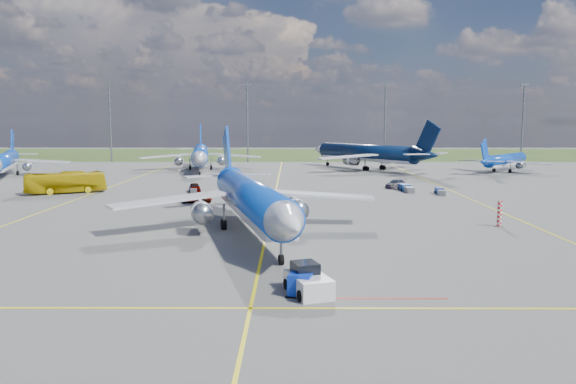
{
  "coord_description": "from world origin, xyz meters",
  "views": [
    {
      "loc": [
        2.53,
        -54.23,
        11.72
      ],
      "look_at": [
        2.25,
        7.21,
        4.0
      ],
      "focal_mm": 35.0,
      "sensor_mm": 36.0,
      "label": 1
    }
  ],
  "objects_px": {
    "service_car_a": "(195,187)",
    "baggage_tug_w": "(440,191)",
    "service_car_c": "(396,184)",
    "bg_jet_nw": "(5,177)",
    "warning_post": "(499,213)",
    "bg_jet_ne": "(505,171)",
    "bg_jet_nnw": "(201,171)",
    "service_car_b": "(196,198)",
    "bg_jet_n": "(366,169)",
    "apron_bus": "(65,182)",
    "baggage_tug_e": "(406,188)",
    "main_airliner": "(251,233)",
    "baggage_tug_c": "(193,189)",
    "pushback_tug": "(307,281)",
    "uld_container": "(301,284)"
  },
  "relations": [
    {
      "from": "service_car_a",
      "to": "baggage_tug_w",
      "type": "distance_m",
      "value": 40.59
    },
    {
      "from": "service_car_b",
      "to": "uld_container",
      "type": "bearing_deg",
      "value": -156.47
    },
    {
      "from": "service_car_a",
      "to": "service_car_c",
      "type": "height_order",
      "value": "service_car_a"
    },
    {
      "from": "bg_jet_nw",
      "to": "baggage_tug_e",
      "type": "distance_m",
      "value": 84.95
    },
    {
      "from": "service_car_b",
      "to": "baggage_tug_c",
      "type": "xyz_separation_m",
      "value": [
        -2.59,
        12.65,
        -0.18
      ]
    },
    {
      "from": "warning_post",
      "to": "bg_jet_nw",
      "type": "bearing_deg",
      "value": 145.92
    },
    {
      "from": "main_airliner",
      "to": "baggage_tug_e",
      "type": "distance_m",
      "value": 43.07
    },
    {
      "from": "uld_container",
      "to": "service_car_b",
      "type": "bearing_deg",
      "value": 123.01
    },
    {
      "from": "bg_jet_n",
      "to": "service_car_b",
      "type": "distance_m",
      "value": 65.7
    },
    {
      "from": "bg_jet_n",
      "to": "bg_jet_ne",
      "type": "height_order",
      "value": "bg_jet_n"
    },
    {
      "from": "bg_jet_nnw",
      "to": "main_airliner",
      "type": "bearing_deg",
      "value": -85.54
    },
    {
      "from": "main_airliner",
      "to": "pushback_tug",
      "type": "xyz_separation_m",
      "value": [
        5.33,
        -20.93,
        0.83
      ]
    },
    {
      "from": "baggage_tug_w",
      "to": "baggage_tug_c",
      "type": "relative_size",
      "value": 1.0
    },
    {
      "from": "warning_post",
      "to": "bg_jet_ne",
      "type": "relative_size",
      "value": 0.1
    },
    {
      "from": "bg_jet_n",
      "to": "service_car_b",
      "type": "height_order",
      "value": "bg_jet_n"
    },
    {
      "from": "service_car_a",
      "to": "baggage_tug_w",
      "type": "bearing_deg",
      "value": -17.82
    },
    {
      "from": "apron_bus",
      "to": "service_car_b",
      "type": "distance_m",
      "value": 25.8
    },
    {
      "from": "bg_jet_nw",
      "to": "service_car_b",
      "type": "distance_m",
      "value": 61.63
    },
    {
      "from": "bg_jet_nw",
      "to": "apron_bus",
      "type": "relative_size",
      "value": 2.87
    },
    {
      "from": "main_airliner",
      "to": "service_car_b",
      "type": "distance_m",
      "value": 24.33
    },
    {
      "from": "service_car_b",
      "to": "service_car_c",
      "type": "xyz_separation_m",
      "value": [
        32.49,
        18.66,
        0.09
      ]
    },
    {
      "from": "service_car_c",
      "to": "main_airliner",
      "type": "bearing_deg",
      "value": -80.6
    },
    {
      "from": "service_car_b",
      "to": "baggage_tug_e",
      "type": "height_order",
      "value": "service_car_b"
    },
    {
      "from": "bg_jet_nnw",
      "to": "bg_jet_ne",
      "type": "height_order",
      "value": "bg_jet_nnw"
    },
    {
      "from": "service_car_b",
      "to": "bg_jet_n",
      "type": "bearing_deg",
      "value": -24.29
    },
    {
      "from": "uld_container",
      "to": "baggage_tug_w",
      "type": "xyz_separation_m",
      "value": [
        23.62,
        53.46,
        -0.3
      ]
    },
    {
      "from": "bg_jet_nw",
      "to": "bg_jet_ne",
      "type": "height_order",
      "value": "bg_jet_nw"
    },
    {
      "from": "baggage_tug_w",
      "to": "baggage_tug_e",
      "type": "xyz_separation_m",
      "value": [
        -4.77,
        3.7,
        0.07
      ]
    },
    {
      "from": "bg_jet_nw",
      "to": "service_car_a",
      "type": "relative_size",
      "value": 8.4
    },
    {
      "from": "baggage_tug_c",
      "to": "service_car_a",
      "type": "bearing_deg",
      "value": 32.06
    },
    {
      "from": "main_airliner",
      "to": "pushback_tug",
      "type": "relative_size",
      "value": 6.72
    },
    {
      "from": "bg_jet_nw",
      "to": "pushback_tug",
      "type": "distance_m",
      "value": 103.4
    },
    {
      "from": "warning_post",
      "to": "service_car_a",
      "type": "distance_m",
      "value": 50.49
    },
    {
      "from": "warning_post",
      "to": "service_car_a",
      "type": "relative_size",
      "value": 0.69
    },
    {
      "from": "baggage_tug_c",
      "to": "apron_bus",
      "type": "bearing_deg",
      "value": 174.48
    },
    {
      "from": "bg_jet_n",
      "to": "service_car_a",
      "type": "height_order",
      "value": "bg_jet_n"
    },
    {
      "from": "bg_jet_n",
      "to": "main_airliner",
      "type": "xyz_separation_m",
      "value": [
        -22.76,
        -79.56,
        0.0
      ]
    },
    {
      "from": "warning_post",
      "to": "uld_container",
      "type": "distance_m",
      "value": 33.87
    },
    {
      "from": "bg_jet_nnw",
      "to": "apron_bus",
      "type": "distance_m",
      "value": 45.92
    },
    {
      "from": "service_car_c",
      "to": "bg_jet_nw",
      "type": "bearing_deg",
      "value": -155.6
    },
    {
      "from": "baggage_tug_c",
      "to": "baggage_tug_e",
      "type": "height_order",
      "value": "baggage_tug_e"
    },
    {
      "from": "main_airliner",
      "to": "baggage_tug_c",
      "type": "relative_size",
      "value": 9.09
    },
    {
      "from": "pushback_tug",
      "to": "service_car_b",
      "type": "relative_size",
      "value": 1.33
    },
    {
      "from": "apron_bus",
      "to": "service_car_b",
      "type": "bearing_deg",
      "value": -140.83
    },
    {
      "from": "bg_jet_nnw",
      "to": "baggage_tug_w",
      "type": "relative_size",
      "value": 9.12
    },
    {
      "from": "pushback_tug",
      "to": "apron_bus",
      "type": "distance_m",
      "value": 66.31
    },
    {
      "from": "bg_jet_nnw",
      "to": "bg_jet_ne",
      "type": "bearing_deg",
      "value": -10.25
    },
    {
      "from": "baggage_tug_w",
      "to": "baggage_tug_c",
      "type": "xyz_separation_m",
      "value": [
        -40.68,
        2.79,
        -0.0
      ]
    },
    {
      "from": "bg_jet_nw",
      "to": "bg_jet_ne",
      "type": "relative_size",
      "value": 1.21
    },
    {
      "from": "service_car_b",
      "to": "baggage_tug_e",
      "type": "bearing_deg",
      "value": -62.67
    }
  ]
}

